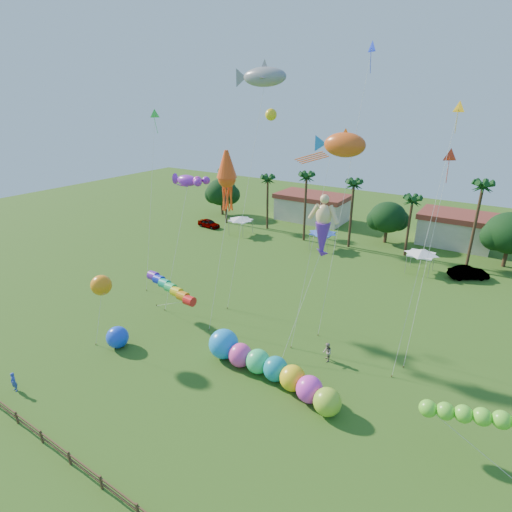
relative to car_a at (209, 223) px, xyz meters
The scene contains 23 objects.
ground 44.96m from the car_a, 53.36° to the right, with size 160.00×160.00×0.00m, color #285116.
tree_line 31.61m from the car_a, 14.61° to the left, with size 69.46×8.91×11.00m.
buildings_row 27.55m from the car_a, 30.41° to the left, with size 35.00×7.00×4.00m.
tent_row 20.93m from the car_a, ahead, with size 31.00×4.00×0.60m.
fence 49.90m from the car_a, 57.48° to the right, with size 36.12×0.12×1.00m.
car_a is the anchor object (origin of this frame).
car_b 40.40m from the car_a, ahead, with size 1.62×4.64×1.53m, color #4C4C54.
spectator_a 42.87m from the car_a, 70.49° to the right, with size 0.58×0.38×1.58m, color #344BB6.
spectator_b 40.49m from the car_a, 36.34° to the right, with size 0.83×0.65×1.71m, color gray.
caterpillar_inflatable 41.08m from the car_a, 44.22° to the right, with size 12.55×3.77×2.55m.
blue_ball 36.07m from the car_a, 63.41° to the right, with size 1.96×1.96×1.96m, color blue.
rainbow_tube 32.50m from the car_a, 55.80° to the right, with size 8.36×2.97×3.77m.
green_worm 50.35m from the car_a, 34.82° to the right, with size 8.82×2.28×3.49m.
orange_ball_kite 36.36m from the car_a, 64.73° to the right, with size 2.35×2.29×6.87m.
merman_kite 38.46m from the car_a, 35.16° to the right, with size 2.58×6.04×13.09m.
fish_kite 40.08m from the car_a, 32.05° to the right, with size 5.32×5.67×18.36m.
shark_kite 34.35m from the car_a, 36.95° to the right, with size 6.41×6.92×23.76m.
squid_kite 33.74m from the car_a, 46.44° to the right, with size 2.06×4.36×16.66m.
lobster_kite 28.92m from the car_a, 54.08° to the right, with size 4.67×5.94×13.88m.
delta_kite_red 45.26m from the car_a, 24.65° to the right, with size 1.13×4.23×17.34m.
delta_kite_yellow 46.87m from the car_a, 25.72° to the right, with size 1.41×4.94×20.61m.
delta_kite_green 28.77m from the car_a, 63.00° to the right, with size 0.98×3.79×19.76m.
delta_kite_blue 42.96m from the car_a, 29.13° to the right, with size 2.01×3.65×24.84m.
Camera 1 is at (16.25, -14.82, 20.67)m, focal length 28.00 mm.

